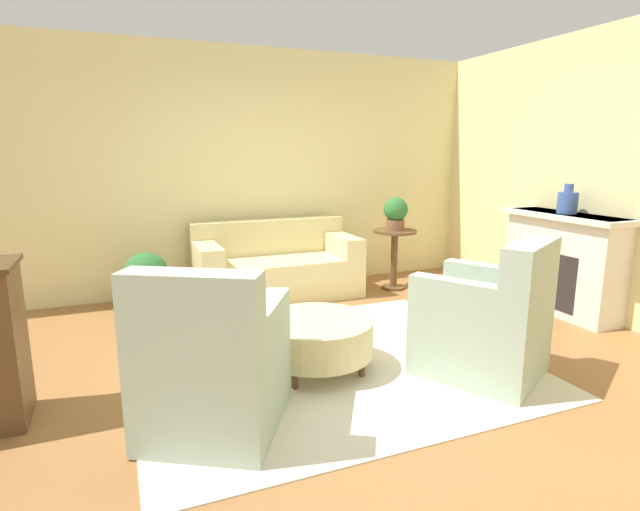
% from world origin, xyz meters
% --- Properties ---
extents(ground_plane, '(16.00, 16.00, 0.00)m').
position_xyz_m(ground_plane, '(0.00, 0.00, 0.00)').
color(ground_plane, '#996638').
extents(wall_back, '(8.87, 0.12, 2.80)m').
position_xyz_m(wall_back, '(0.00, 2.50, 1.40)').
color(wall_back, beige).
rests_on(wall_back, ground_plane).
extents(wall_right, '(0.12, 9.80, 2.80)m').
position_xyz_m(wall_right, '(2.96, 0.00, 1.40)').
color(wall_right, beige).
rests_on(wall_right, ground_plane).
extents(rug, '(2.90, 2.49, 0.01)m').
position_xyz_m(rug, '(0.00, 0.00, 0.01)').
color(rug, beige).
rests_on(rug, ground_plane).
extents(couch, '(1.82, 0.85, 0.85)m').
position_xyz_m(couch, '(0.19, 1.98, 0.32)').
color(couch, beige).
rests_on(couch, ground_plane).
extents(armchair_left, '(1.05, 1.09, 1.02)m').
position_xyz_m(armchair_left, '(-1.00, -0.62, 0.39)').
color(armchair_left, '#9EB29E').
rests_on(armchair_left, rug).
extents(armchair_right, '(1.05, 1.09, 1.02)m').
position_xyz_m(armchair_right, '(1.00, -0.62, 0.39)').
color(armchair_right, '#9EB29E').
rests_on(armchair_right, rug).
extents(ottoman_table, '(0.87, 0.87, 0.39)m').
position_xyz_m(ottoman_table, '(-0.13, -0.04, 0.26)').
color(ottoman_table, beige).
rests_on(ottoman_table, rug).
extents(side_table, '(0.51, 0.51, 0.72)m').
position_xyz_m(side_table, '(1.59, 1.73, 0.48)').
color(side_table, brown).
rests_on(side_table, ground_plane).
extents(fireplace, '(0.44, 1.31, 1.03)m').
position_xyz_m(fireplace, '(2.72, 0.30, 0.54)').
color(fireplace, silver).
rests_on(fireplace, ground_plane).
extents(vase_mantel_near, '(0.19, 0.19, 0.29)m').
position_xyz_m(vase_mantel_near, '(2.70, 0.30, 1.14)').
color(vase_mantel_near, '#38569E').
rests_on(vase_mantel_near, fireplace).
extents(potted_plant_on_side_table, '(0.29, 0.29, 0.39)m').
position_xyz_m(potted_plant_on_side_table, '(1.59, 1.73, 0.93)').
color(potted_plant_on_side_table, brown).
rests_on(potted_plant_on_side_table, side_table).
extents(potted_plant_floor, '(0.45, 0.45, 0.62)m').
position_xyz_m(potted_plant_floor, '(-1.22, 1.91, 0.35)').
color(potted_plant_floor, brown).
rests_on(potted_plant_floor, ground_plane).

